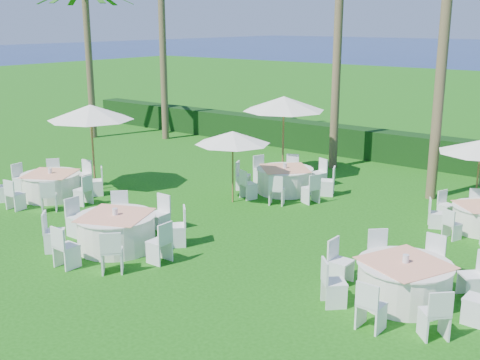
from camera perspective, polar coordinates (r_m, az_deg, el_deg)
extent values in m
plane|color=#17510E|center=(15.35, -4.92, -6.29)|extent=(120.00, 120.00, 0.00)
cube|color=black|center=(24.99, 14.00, 3.09)|extent=(34.00, 1.00, 1.20)
cylinder|color=white|center=(20.17, -17.45, -0.56)|extent=(1.79, 1.79, 0.78)
cylinder|color=white|center=(20.08, -17.54, 0.53)|extent=(1.87, 1.87, 0.03)
cube|color=#FCA07A|center=(20.07, -17.54, 0.60)|extent=(1.97, 1.97, 0.01)
cylinder|color=silver|center=(20.05, -17.56, 0.84)|extent=(0.12, 0.12, 0.17)
cube|color=white|center=(19.15, -14.67, -0.93)|extent=(0.48, 0.48, 0.93)
cube|color=white|center=(20.11, -13.49, -0.10)|extent=(0.61, 0.61, 0.93)
cube|color=white|center=(21.07, -14.65, 0.51)|extent=(0.48, 0.48, 0.93)
cube|color=white|center=(21.51, -17.28, 0.60)|extent=(0.61, 0.61, 0.93)
cube|color=white|center=(21.20, -19.99, 0.17)|extent=(0.48, 0.48, 0.93)
cube|color=white|center=(20.30, -21.40, -0.60)|extent=(0.61, 0.61, 0.93)
cube|color=white|center=(19.30, -20.54, -1.29)|extent=(0.48, 0.48, 0.93)
cube|color=white|center=(18.81, -17.68, -1.44)|extent=(0.61, 0.61, 0.93)
cylinder|color=white|center=(15.37, -11.66, -4.87)|extent=(1.92, 1.92, 0.83)
cylinder|color=white|center=(15.23, -11.74, -3.36)|extent=(2.00, 2.00, 0.03)
cube|color=#FCA07A|center=(15.22, -11.75, -3.27)|extent=(2.03, 2.03, 0.01)
cylinder|color=silver|center=(15.20, -11.76, -2.97)|extent=(0.13, 0.13, 0.18)
cube|color=white|center=(14.30, -7.68, -5.86)|extent=(0.47, 0.47, 1.00)
cube|color=white|center=(15.30, -6.05, -4.40)|extent=(0.66, 0.66, 1.00)
cube|color=white|center=(16.30, -7.72, -3.23)|extent=(0.47, 0.47, 1.00)
cube|color=white|center=(16.76, -11.35, -2.88)|extent=(0.66, 0.66, 1.00)
cube|color=white|center=(16.45, -15.13, -3.45)|extent=(0.47, 0.47, 1.00)
cube|color=white|center=(15.52, -17.21, -4.72)|extent=(0.66, 0.66, 1.00)
cube|color=white|center=(14.47, -16.15, -6.08)|extent=(0.47, 0.47, 1.00)
cube|color=white|center=(13.94, -12.06, -6.63)|extent=(0.66, 0.66, 1.00)
cylinder|color=white|center=(12.76, 15.28, -9.39)|extent=(1.85, 1.85, 0.80)
cylinder|color=white|center=(12.60, 15.41, -7.68)|extent=(1.93, 1.93, 0.03)
cube|color=#FCA07A|center=(12.59, 15.42, -7.58)|extent=(1.96, 1.96, 0.01)
cylinder|color=silver|center=(12.56, 15.45, -7.22)|extent=(0.13, 0.13, 0.17)
cube|color=white|center=(13.32, 21.17, -8.47)|extent=(0.64, 0.64, 0.96)
cube|color=white|center=(13.98, 17.70, -7.03)|extent=(0.46, 0.46, 0.96)
cube|color=white|center=(13.97, 13.14, -6.71)|extent=(0.64, 0.64, 0.96)
cube|color=white|center=(13.29, 9.55, -7.66)|extent=(0.46, 0.46, 0.96)
cube|color=white|center=(12.28, 8.93, -9.59)|extent=(0.64, 0.64, 0.96)
cube|color=white|center=(11.52, 12.36, -11.50)|extent=(0.46, 0.46, 0.96)
cube|color=white|center=(11.53, 17.97, -11.89)|extent=(0.64, 0.64, 0.96)
cube|color=white|center=(12.31, 21.58, -10.47)|extent=(0.46, 0.46, 0.96)
cylinder|color=white|center=(19.94, 4.26, -0.07)|extent=(1.81, 1.81, 0.78)
cylinder|color=white|center=(19.84, 4.28, 1.05)|extent=(1.88, 1.88, 0.03)
cube|color=#FCA07A|center=(19.84, 4.28, 1.12)|extent=(2.06, 2.06, 0.01)
cylinder|color=silver|center=(19.82, 4.29, 1.36)|extent=(0.13, 0.13, 0.17)
cube|color=white|center=(19.74, 8.30, -0.11)|extent=(0.58, 0.58, 0.94)
cube|color=white|center=(20.74, 7.45, 0.66)|extent=(0.57, 0.57, 0.94)
cube|color=white|center=(21.27, 4.92, 1.09)|extent=(0.58, 0.58, 0.94)
cube|color=white|center=(21.05, 2.05, 0.99)|extent=(0.57, 0.57, 0.94)
cube|color=white|center=(20.20, 0.32, 0.40)|extent=(0.58, 0.58, 0.94)
cube|color=white|center=(19.17, 0.81, -0.40)|extent=(0.57, 0.57, 0.94)
cube|color=white|center=(18.58, 3.51, -0.93)|extent=(0.58, 0.58, 0.94)
cube|color=white|center=(18.83, 6.73, -0.79)|extent=(0.57, 0.57, 0.94)
cube|color=white|center=(18.68, 21.48, -2.10)|extent=(0.50, 0.50, 0.80)
cube|color=white|center=(18.23, 18.98, -2.27)|extent=(0.48, 0.48, 0.80)
cube|color=white|center=(17.39, 18.07, -3.02)|extent=(0.50, 0.50, 0.80)
cube|color=white|center=(16.62, 19.49, -3.97)|extent=(0.48, 0.48, 0.80)
cylinder|color=brown|center=(20.52, -13.77, 2.82)|extent=(0.07, 0.07, 2.77)
cone|color=white|center=(20.30, -13.99, 6.26)|extent=(2.80, 2.80, 0.50)
sphere|color=brown|center=(20.28, -14.02, 6.73)|extent=(0.11, 0.11, 0.11)
cylinder|color=brown|center=(18.63, -0.70, 1.10)|extent=(0.05, 0.05, 2.17)
cone|color=white|center=(18.42, -0.71, 4.05)|extent=(2.33, 2.33, 0.39)
sphere|color=brown|center=(18.39, -0.71, 4.46)|extent=(0.09, 0.09, 0.09)
cylinder|color=brown|center=(21.67, 4.11, 3.92)|extent=(0.07, 0.07, 2.82)
cone|color=white|center=(21.47, 4.18, 7.25)|extent=(2.94, 2.94, 0.51)
sphere|color=brown|center=(21.44, 4.19, 7.71)|extent=(0.11, 0.11, 0.11)
cylinder|color=brown|center=(18.86, 21.59, 0.13)|extent=(0.05, 0.05, 2.13)
cylinder|color=brown|center=(28.74, -7.39, 14.03)|extent=(0.32, 0.32, 10.29)
cylinder|color=brown|center=(23.00, 9.21, 12.06)|extent=(0.32, 0.32, 8.92)
cylinder|color=brown|center=(19.51, 19.00, 15.34)|extent=(0.32, 0.32, 11.89)
cylinder|color=brown|center=(29.80, -14.11, 10.79)|extent=(0.32, 0.32, 7.22)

